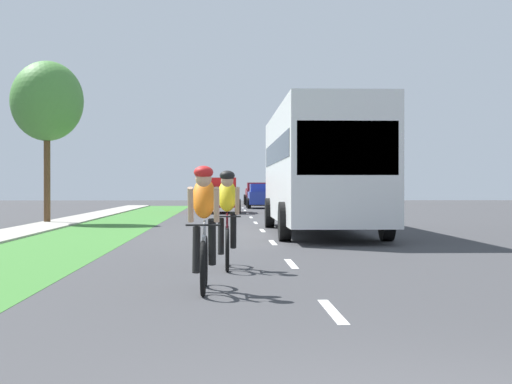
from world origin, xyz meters
The scene contains 11 objects.
ground_plane centered at (0.00, 20.00, 0.00)m, with size 120.00×120.00×0.00m, color #38383A.
grass_verge centered at (-4.91, 20.00, 0.00)m, with size 2.85×70.00×0.01m, color #38722D.
sidewalk_concrete centered at (-7.09, 20.00, 0.00)m, with size 1.52×70.00×0.10m, color #9E998E.
lane_markings_center centered at (0.00, 24.00, 0.00)m, with size 0.12×52.20×0.01m.
cyclist_lead centered at (-1.40, 6.15, 0.81)m, with size 0.42×1.72×1.58m.
cyclist_trailing centered at (-1.10, 9.12, 0.81)m, with size 0.42×1.72×1.58m.
bus_white centered at (1.57, 19.86, 1.98)m, with size 2.78×11.60×3.48m.
suv_red centered at (-1.43, 39.10, 0.95)m, with size 2.15×4.70×1.79m.
sedan_blue centered at (1.22, 48.50, 0.77)m, with size 1.98×4.30×1.52m.
pickup_maroon centered at (1.40, 57.99, 0.83)m, with size 2.22×5.10×1.64m.
street_tree_near centered at (-7.62, 26.80, 4.43)m, with size 2.65×2.65×5.91m.
Camera 1 is at (-1.14, -4.60, 1.32)m, focal length 59.98 mm.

